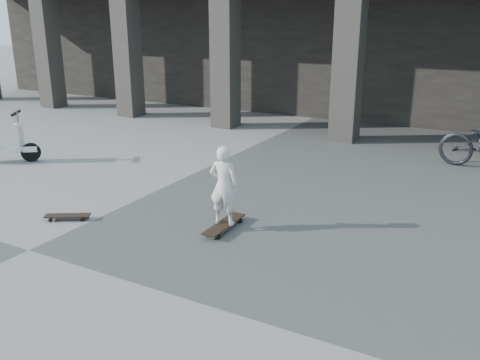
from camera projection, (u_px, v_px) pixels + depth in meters
The scene contains 5 objects.
ground at pixel (28, 250), 7.04m from camera, with size 90.00×90.00×0.00m, color #444442.
colonnade at pixel (346, 18), 17.59m from camera, with size 28.00×8.82×6.00m.
longboard at pixel (224, 225), 7.72m from camera, with size 0.25×0.99×0.10m.
skateboard_spare at pixel (68, 216), 8.08m from camera, with size 0.70×0.52×0.08m.
child at pixel (224, 186), 7.52m from camera, with size 0.44×0.29×1.21m, color silver.
Camera 1 is at (5.66, -4.20, 3.10)m, focal length 38.00 mm.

